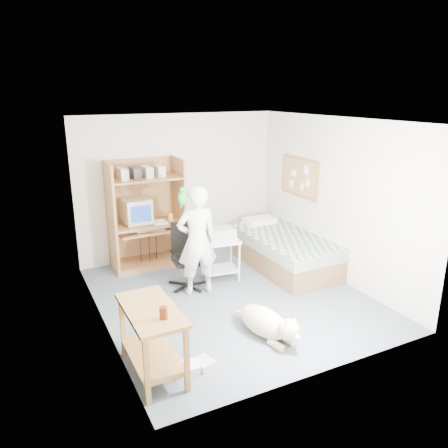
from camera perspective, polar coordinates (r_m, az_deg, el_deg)
name	(u,v)px	position (r m, az deg, el deg)	size (l,w,h in m)	color
floor	(231,297)	(6.41, 0.96, -9.48)	(4.00, 4.00, 0.00)	#414B58
wall_back	(179,186)	(7.74, -5.87, 4.91)	(3.60, 0.02, 2.50)	beige
wall_right	(335,200)	(6.95, 14.31, 3.09)	(0.02, 4.00, 2.50)	beige
wall_left	(98,232)	(5.40, -16.16, -1.03)	(0.02, 4.00, 2.50)	beige
ceiling	(232,120)	(5.75, 1.09, 13.42)	(3.60, 4.00, 0.02)	white
computer_hutch	(146,218)	(7.39, -10.12, 0.71)	(1.20, 0.63, 1.80)	brown
bed	(283,251)	(7.40, 7.72, -3.47)	(1.02, 2.02, 0.66)	brown
side_desk	(152,331)	(4.68, -9.39, -13.61)	(0.50, 1.00, 0.75)	brown
corkboard	(300,177)	(7.58, 9.84, 6.05)	(0.04, 0.94, 0.66)	olive
office_chair	(187,264)	(6.65, -4.84, -5.25)	(0.55, 0.55, 0.97)	black
person	(197,241)	(6.24, -3.53, -2.23)	(0.59, 0.39, 1.61)	silver
parrot	(182,197)	(6.00, -5.47, 3.56)	(0.12, 0.21, 0.33)	#148B21
dog	(267,323)	(5.41, 5.67, -12.72)	(0.50, 1.11, 0.42)	beige
printer_cart	(221,253)	(6.82, -0.46, -3.79)	(0.60, 0.51, 0.66)	silver
printer	(220,234)	(6.71, -0.46, -1.29)	(0.42, 0.32, 0.18)	#A6A6A1
crt_monitor	(137,211)	(7.31, -11.35, 1.71)	(0.44, 0.47, 0.40)	beige
keyboard	(151,230)	(7.29, -9.57, -0.72)	(0.45, 0.16, 0.03)	beige
pencil_cup	(170,217)	(7.42, -7.01, 0.93)	(0.08, 0.08, 0.12)	gold
drink_glass	(163,313)	(4.33, -7.92, -11.44)	(0.08, 0.08, 0.12)	#41150A
floor_box_a	(187,368)	(4.87, -4.85, -18.28)	(0.25, 0.20, 0.10)	white
floor_box_b	(204,363)	(4.95, -2.64, -17.73)	(0.18, 0.22, 0.08)	#B5B5B0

